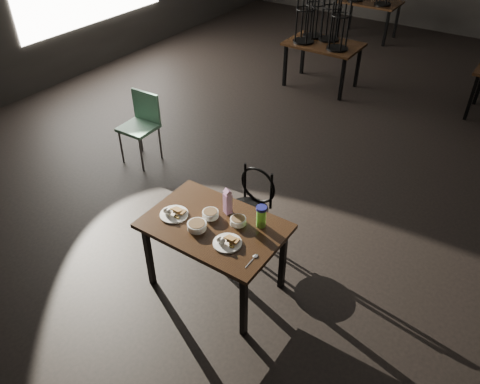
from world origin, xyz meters
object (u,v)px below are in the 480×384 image
Objects in this scene: main_table at (214,231)px; water_bottle at (261,216)px; bentwood_chair at (251,203)px; juice_carton at (228,202)px; school_chair at (141,121)px.

water_bottle reaches higher than main_table.
bentwood_chair is (-0.39, 0.47, -0.34)m from water_bottle.
juice_carton is 0.34m from water_bottle.
main_table is at bearing -91.11° from juice_carton.
water_bottle is at bearing 1.66° from juice_carton.
bentwood_chair is at bearing 94.35° from main_table.
juice_carton is at bearing 88.89° from main_table.
main_table is at bearing -83.89° from bentwood_chair.
main_table is 5.93× the size of water_bottle.
juice_carton is 2.39m from school_chair.
water_bottle is 2.69m from school_chair.
school_chair reaches higher than main_table.
juice_carton is at bearing -178.34° from water_bottle.
main_table is 0.28m from juice_carton.
juice_carton reaches higher than bentwood_chair.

